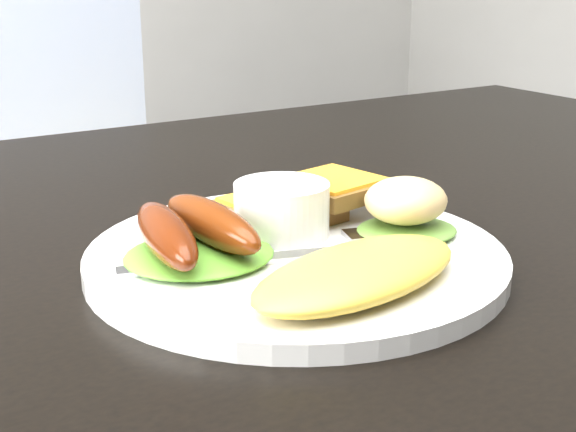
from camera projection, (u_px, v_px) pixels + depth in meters
dining_table at (331, 229)px, 0.66m from camera, size 1.20×0.80×0.04m
dining_chair at (84, 193)px, 1.77m from camera, size 0.52×0.52×0.05m
plate at (296, 257)px, 0.53m from camera, size 0.28×0.28×0.01m
lettuce_left at (199, 255)px, 0.50m from camera, size 0.11×0.10×0.01m
lettuce_right at (406, 230)px, 0.55m from camera, size 0.08×0.08×0.01m
omelette at (358, 272)px, 0.46m from camera, size 0.17×0.10×0.02m
sausage_a at (166, 234)px, 0.49m from camera, size 0.05×0.11×0.03m
sausage_b at (211, 223)px, 0.51m from camera, size 0.03×0.11×0.03m
ramekin at (282, 210)px, 0.55m from camera, size 0.08×0.08×0.04m
toast_a at (278, 211)px, 0.58m from camera, size 0.08×0.08×0.01m
toast_b at (333, 188)px, 0.59m from camera, size 0.08×0.08×0.01m
potato_salad at (406, 200)px, 0.55m from camera, size 0.06×0.06×0.03m
fork at (246, 261)px, 0.50m from camera, size 0.16×0.06×0.00m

